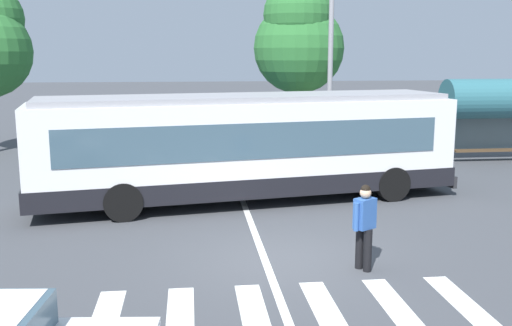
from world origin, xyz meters
TOP-DOWN VIEW (x-y plane):
  - ground_plane at (0.00, 0.00)m, footprint 160.00×160.00m
  - city_transit_bus at (-0.23, 5.08)m, footprint 12.41×4.51m
  - pedestrian_crossing_street at (1.49, -0.69)m, footprint 0.51×0.43m
  - parked_car_black at (-3.46, 16.61)m, footprint 2.35×4.69m
  - parked_car_charcoal at (-0.77, 16.75)m, footprint 2.03×4.58m
  - parked_car_blue at (1.90, 16.72)m, footprint 1.99×4.56m
  - parked_car_champagne at (4.48, 16.69)m, footprint 2.31×4.67m
  - bus_stop_shelter at (10.11, 10.27)m, footprint 4.29×1.54m
  - twin_arm_street_lamp at (3.75, 11.70)m, footprint 4.76×0.32m
  - background_tree_right at (3.93, 19.56)m, footprint 4.78×4.78m
  - crosswalk_painted_stripes at (-0.28, -2.78)m, footprint 6.45×3.09m
  - lane_center_line at (-0.37, 2.00)m, footprint 0.16×24.00m

SIDE VIEW (x-z plane):
  - ground_plane at x=0.00m, z-range 0.00..0.00m
  - lane_center_line at x=-0.37m, z-range 0.00..0.01m
  - crosswalk_painted_stripes at x=-0.28m, z-range 0.00..0.01m
  - parked_car_black at x=-3.46m, z-range 0.09..1.44m
  - parked_car_charcoal at x=-0.77m, z-range 0.09..1.44m
  - parked_car_blue at x=1.90m, z-range 0.09..1.44m
  - parked_car_champagne at x=4.48m, z-range 0.09..1.44m
  - pedestrian_crossing_street at x=1.49m, z-range 0.11..1.83m
  - city_transit_bus at x=-0.23m, z-range 0.06..3.12m
  - bus_stop_shelter at x=10.11m, z-range 0.79..4.04m
  - background_tree_right at x=3.93m, z-range 1.00..8.97m
  - twin_arm_street_lamp at x=3.75m, z-range 1.05..10.04m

